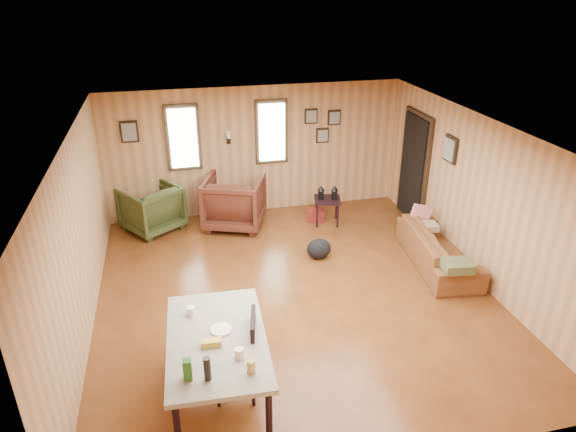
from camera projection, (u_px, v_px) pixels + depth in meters
name	position (u px, v px, depth m)	size (l,w,h in m)	color
room	(302.00, 208.00, 7.17)	(5.54, 6.04, 2.44)	brown
sofa	(439.00, 243.00, 8.00)	(1.93, 0.56, 0.76)	brown
recliner_brown	(234.00, 199.00, 9.20)	(1.01, 0.94, 1.04)	#4F2317
recliner_green	(151.00, 206.00, 9.07)	(0.89, 0.83, 0.91)	#353E1C
end_table	(172.00, 204.00, 9.43)	(0.51, 0.47, 0.62)	black
side_table	(327.00, 198.00, 9.29)	(0.57, 0.57, 0.74)	black
cooler	(316.00, 215.00, 9.56)	(0.36, 0.29, 0.22)	maroon
backpack	(319.00, 249.00, 8.25)	(0.40, 0.30, 0.34)	black
sofa_pillows	(439.00, 241.00, 7.78)	(0.61, 1.78, 0.36)	#4C4F2C
dining_table	(217.00, 345.00, 5.20)	(1.07, 1.70, 1.09)	gray
dining_chair	(243.00, 351.00, 5.40)	(0.54, 0.54, 1.01)	#353E1C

